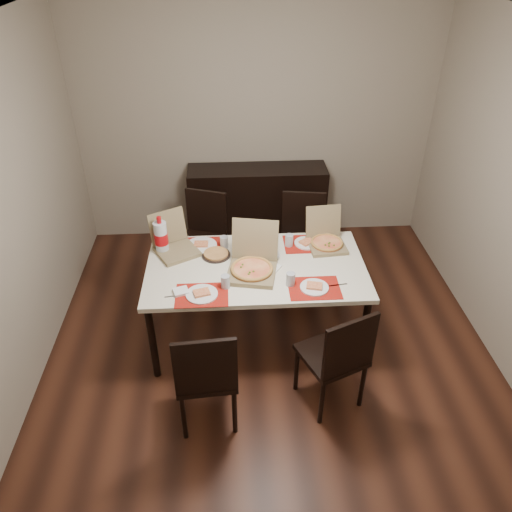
% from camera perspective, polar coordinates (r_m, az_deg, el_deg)
% --- Properties ---
extents(ground, '(3.80, 4.00, 0.02)m').
position_cam_1_polar(ground, '(4.46, 1.54, -10.49)').
color(ground, '#432114').
rests_on(ground, ground).
extents(room_walls, '(3.84, 4.02, 2.62)m').
position_cam_1_polar(room_walls, '(3.87, 1.41, 13.10)').
color(room_walls, gray).
rests_on(room_walls, ground).
extents(sideboard, '(1.50, 0.40, 0.90)m').
position_cam_1_polar(sideboard, '(5.63, 0.14, 5.75)').
color(sideboard, black).
rests_on(sideboard, ground).
extents(dining_table, '(1.80, 1.00, 0.75)m').
position_cam_1_polar(dining_table, '(4.14, 0.00, -1.91)').
color(dining_table, beige).
rests_on(dining_table, ground).
extents(chair_near_left, '(0.45, 0.45, 0.93)m').
position_cam_1_polar(chair_near_left, '(3.55, -5.72, -13.27)').
color(chair_near_left, black).
rests_on(chair_near_left, ground).
extents(chair_near_right, '(0.55, 0.55, 0.93)m').
position_cam_1_polar(chair_near_right, '(3.71, 9.33, -11.17)').
color(chair_near_right, black).
rests_on(chair_near_right, ground).
extents(chair_far_left, '(0.53, 0.53, 0.93)m').
position_cam_1_polar(chair_far_left, '(5.02, -6.01, 2.57)').
color(chair_far_left, black).
rests_on(chair_far_left, ground).
extents(chair_far_right, '(0.48, 0.48, 0.93)m').
position_cam_1_polar(chair_far_right, '(4.98, 5.28, 2.36)').
color(chair_far_right, black).
rests_on(chair_far_right, ground).
extents(setting_near_left, '(0.50, 0.30, 0.11)m').
position_cam_1_polar(setting_near_left, '(3.82, -5.79, -3.98)').
color(setting_near_left, '#A9130B').
rests_on(setting_near_left, dining_table).
extents(setting_near_right, '(0.48, 0.30, 0.11)m').
position_cam_1_polar(setting_near_right, '(3.88, 5.89, -3.31)').
color(setting_near_right, '#A9130B').
rests_on(setting_near_right, dining_table).
extents(setting_far_left, '(0.50, 0.30, 0.11)m').
position_cam_1_polar(setting_far_left, '(4.36, -5.89, 1.32)').
color(setting_far_left, '#A9130B').
rests_on(setting_far_left, dining_table).
extents(setting_far_right, '(0.42, 0.30, 0.11)m').
position_cam_1_polar(setting_far_right, '(4.38, 5.23, 1.57)').
color(setting_far_right, '#A9130B').
rests_on(setting_far_right, dining_table).
extents(napkin_loose, '(0.16, 0.16, 0.02)m').
position_cam_1_polar(napkin_loose, '(4.07, 1.92, -1.35)').
color(napkin_loose, white).
rests_on(napkin_loose, dining_table).
extents(pizza_box_center, '(0.45, 0.48, 0.38)m').
position_cam_1_polar(pizza_box_center, '(4.01, -0.41, -1.11)').
color(pizza_box_center, olive).
rests_on(pizza_box_center, dining_table).
extents(pizza_box_right, '(0.34, 0.37, 0.31)m').
position_cam_1_polar(pizza_box_right, '(4.38, 8.00, 1.82)').
color(pizza_box_right, olive).
rests_on(pizza_box_right, dining_table).
extents(pizza_box_left, '(0.45, 0.47, 0.32)m').
position_cam_1_polar(pizza_box_left, '(4.32, -9.28, 1.24)').
color(pizza_box_left, olive).
rests_on(pizza_box_left, dining_table).
extents(faina_plate, '(0.24, 0.24, 0.03)m').
position_cam_1_polar(faina_plate, '(4.24, -4.59, 0.19)').
color(faina_plate, black).
rests_on(faina_plate, dining_table).
extents(dip_bowl, '(0.13, 0.13, 0.03)m').
position_cam_1_polar(dip_bowl, '(4.20, 1.86, 0.05)').
color(dip_bowl, white).
rests_on(dip_bowl, dining_table).
extents(soda_bottle, '(0.12, 0.12, 0.34)m').
position_cam_1_polar(soda_bottle, '(4.27, -10.79, 2.08)').
color(soda_bottle, silver).
rests_on(soda_bottle, dining_table).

